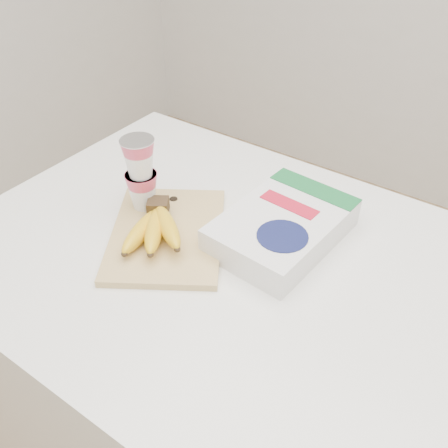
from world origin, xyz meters
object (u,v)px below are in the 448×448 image
at_px(table, 245,400).
at_px(cereal_box, 282,227).
at_px(cutting_board, 167,234).
at_px(bananas, 155,227).
at_px(yogurt_stack, 140,172).

xyz_separation_m(table, cereal_box, (0.01, 0.12, 0.53)).
bearing_deg(table, cutting_board, -172.47).
bearing_deg(bananas, yogurt_stack, 144.22).
bearing_deg(bananas, table, 14.01).
xyz_separation_m(cutting_board, yogurt_stack, (-0.11, 0.04, 0.11)).
relative_size(table, bananas, 6.48).
relative_size(table, yogurt_stack, 7.35).
bearing_deg(cutting_board, bananas, -142.09).
xyz_separation_m(cutting_board, cereal_box, (0.22, 0.14, 0.03)).
relative_size(cutting_board, cereal_box, 1.01).
height_order(bananas, yogurt_stack, yogurt_stack).
relative_size(table, cutting_board, 3.96).
bearing_deg(table, cereal_box, 86.67).
height_order(cutting_board, yogurt_stack, yogurt_stack).
distance_m(yogurt_stack, cereal_box, 0.35).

